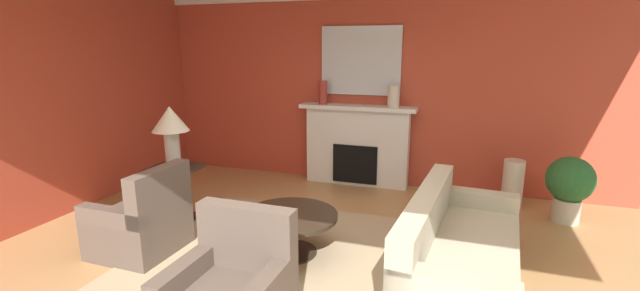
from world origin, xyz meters
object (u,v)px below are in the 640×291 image
Objects in this scene: fireplace at (357,147)px; potted_plant at (570,184)px; armchair_near_window at (142,224)px; table_lamp at (170,125)px; side_table at (176,190)px; vase_mantel_left at (323,93)px; sofa at (458,256)px; mantel_mirror at (361,61)px; coffee_table at (290,224)px; vase_tall_corner at (513,184)px; vase_mantel_right at (394,96)px.

fireplace is 2.16× the size of potted_plant.
armchair_near_window is 5.03m from potted_plant.
table_lamp reaches higher than fireplace.
vase_mantel_left is at bearing 60.12° from side_table.
sofa is 3.53m from vase_mantel_left.
mantel_mirror is 3.85m from armchair_near_window.
side_table is at bearing 0.00° from table_lamp.
armchair_near_window is at bearing -152.10° from potted_plant.
coffee_table is at bearing -147.06° from potted_plant.
vase_tall_corner is at bearing 25.00° from side_table.
armchair_near_window is 2.89× the size of vase_mantel_right.
fireplace is 2.87m from table_lamp.
vase_mantel_left is (1.04, 2.94, 1.13)m from armchair_near_window.
armchair_near_window is 2.61× the size of vase_mantel_left.
table_lamp is at bearing -161.57° from potted_plant.
side_table is at bearing 102.27° from armchair_near_window.
vase_mantel_left is (1.22, 2.12, 1.04)m from side_table.
side_table is 2.66m from vase_mantel_left.
table_lamp is (-1.77, -2.29, -0.70)m from mantel_mirror.
potted_plant is (2.85, -0.76, -1.43)m from mantel_mirror.
coffee_table is 2.78m from vase_mantel_right.
armchair_near_window is 3.32m from vase_mantel_left.
coffee_table is 2.75× the size of vase_mantel_left.
vase_mantel_left is (-0.55, -0.05, 0.85)m from fireplace.
fireplace is at bearing -90.00° from mantel_mirror.
coffee_table is at bearing -91.91° from fireplace.
table_lamp is at bearing 172.53° from sofa.
vase_mantel_left is at bearing 60.12° from table_lamp.
vase_tall_corner is (2.33, 2.23, -0.01)m from coffee_table.
side_table is at bearing 172.53° from sofa.
fireplace is at bearing 5.16° from vase_mantel_left.
vase_mantel_right is at bearing -5.16° from fireplace.
coffee_table is 3.50m from potted_plant.
fireplace reaches higher than potted_plant.
potted_plant is at bearing 18.43° from table_lamp.
table_lamp is 2.28× the size of vase_mantel_right.
fireplace is at bearing 50.84° from side_table.
vase_mantel_right reaches higher than coffee_table.
table_lamp reaches higher than coffee_table.
vase_mantel_right is (2.14, 2.94, 1.12)m from armchair_near_window.
potted_plant is at bearing -14.85° from mantel_mirror.
mantel_mirror is 2.79m from vase_tall_corner.
side_table is 1.92× the size of vase_mantel_left.
mantel_mirror is at bearing 169.41° from vase_tall_corner.
vase_mantel_left is at bearing 174.89° from vase_tall_corner.
vase_mantel_right is at bearing 42.47° from side_table.
table_lamp is (-0.18, 0.81, 0.92)m from armchair_near_window.
table_lamp reaches higher than sofa.
table_lamp is (-1.69, 0.36, 0.89)m from coffee_table.
armchair_near_window is 1.14× the size of potted_plant.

